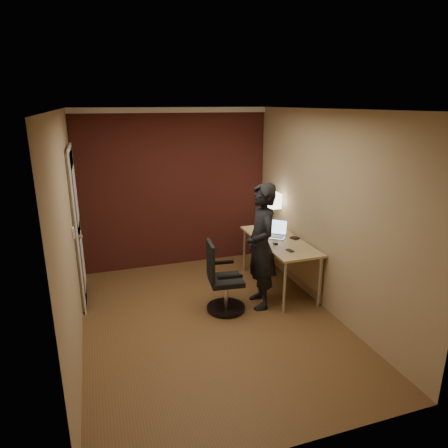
% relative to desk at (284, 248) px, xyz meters
% --- Properties ---
extents(room, '(4.00, 4.00, 4.00)m').
position_rel_desk_xyz_m(room, '(-1.53, 0.95, 0.77)').
color(room, brown).
rests_on(room, ground).
extents(desk, '(0.60, 1.50, 0.73)m').
position_rel_desk_xyz_m(desk, '(0.00, 0.00, 0.00)').
color(desk, tan).
rests_on(desk, ground).
extents(desk_lamp, '(0.22, 0.22, 0.54)m').
position_rel_desk_xyz_m(desk_lamp, '(0.05, 0.55, 0.55)').
color(desk_lamp, silver).
rests_on(desk_lamp, desk).
extents(laptop, '(0.42, 0.41, 0.23)m').
position_rel_desk_xyz_m(laptop, '(-0.07, 0.16, 0.19)').
color(laptop, silver).
rests_on(laptop, desk).
extents(mouse, '(0.09, 0.12, 0.03)m').
position_rel_desk_xyz_m(mouse, '(-0.20, -0.14, 0.14)').
color(mouse, black).
rests_on(mouse, desk).
extents(phone, '(0.08, 0.12, 0.01)m').
position_rel_desk_xyz_m(phone, '(-0.14, -0.45, 0.13)').
color(phone, black).
rests_on(phone, desk).
extents(wallet, '(0.12, 0.13, 0.02)m').
position_rel_desk_xyz_m(wallet, '(0.15, -0.04, 0.14)').
color(wallet, black).
rests_on(wallet, desk).
extents(office_chair, '(0.50, 0.53, 0.91)m').
position_rel_desk_xyz_m(office_chair, '(-1.05, -0.39, -0.20)').
color(office_chair, black).
rests_on(office_chair, ground).
extents(person, '(0.45, 0.63, 1.63)m').
position_rel_desk_xyz_m(person, '(-0.52, -0.39, 0.21)').
color(person, black).
rests_on(person, ground).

